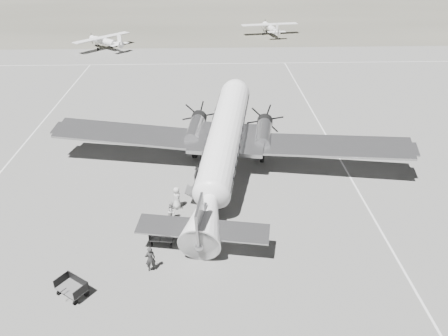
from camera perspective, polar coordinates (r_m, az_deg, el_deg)
ground at (r=32.65m, az=-1.98°, el=-5.75°), size 260.00×260.00×0.00m
taxi_line_right at (r=34.73m, az=18.32°, el=-5.05°), size 0.15×80.00×0.01m
taxi_line_left at (r=45.08m, az=-25.59°, el=1.62°), size 0.15×60.00×0.01m
taxi_line_horizon at (r=69.36m, az=-2.17°, el=13.46°), size 90.00×0.15×0.01m
grass_infield at (r=123.23m, az=-2.24°, el=20.35°), size 260.00×90.00×0.01m
dc3_airliner at (r=35.24m, az=-0.12°, el=2.69°), size 34.62×26.87×5.96m
light_plane_left at (r=80.54m, az=-15.32°, el=15.54°), size 14.02×14.21×2.29m
light_plane_right at (r=89.25m, az=6.05°, el=17.62°), size 12.51×10.78×2.32m
baggage_cart_near at (r=29.74m, az=-8.05°, el=-8.88°), size 1.84×1.39×0.97m
baggage_cart_far at (r=27.27m, az=-19.26°, el=-14.61°), size 2.24×2.11×1.03m
ground_crew at (r=27.51m, az=-9.60°, el=-11.62°), size 0.75×0.61×1.76m
ramp_agent at (r=31.65m, az=-6.82°, el=-5.60°), size 0.79×0.88×1.48m
passenger at (r=32.81m, az=-6.18°, el=-3.88°), size 0.72×0.96×1.77m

